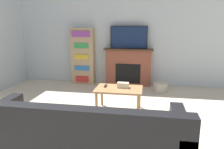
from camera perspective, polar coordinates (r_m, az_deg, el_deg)
wall_back at (r=6.08m, az=1.21°, el=10.16°), size 6.52×0.06×2.70m
fireplace at (r=6.00m, az=4.28°, el=1.99°), size 1.32×0.28×1.01m
tv at (r=5.88m, az=4.40°, el=9.64°), size 0.98×0.03×0.60m
couch at (r=2.72m, az=-8.17°, el=-17.36°), size 2.40×0.98×0.88m
coffee_table at (r=4.22m, az=1.79°, el=-4.43°), size 0.90×0.60×0.45m
tissue_box at (r=4.24m, az=2.89°, el=-2.77°), size 0.22×0.12×0.10m
remote_control at (r=4.33m, az=-1.69°, el=-2.99°), size 0.04×0.15×0.02m
bookshelf at (r=6.18m, az=-7.59°, el=4.76°), size 0.64×0.29×1.55m
storage_basket at (r=5.64m, az=12.57°, el=-3.18°), size 0.36×0.36×0.22m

